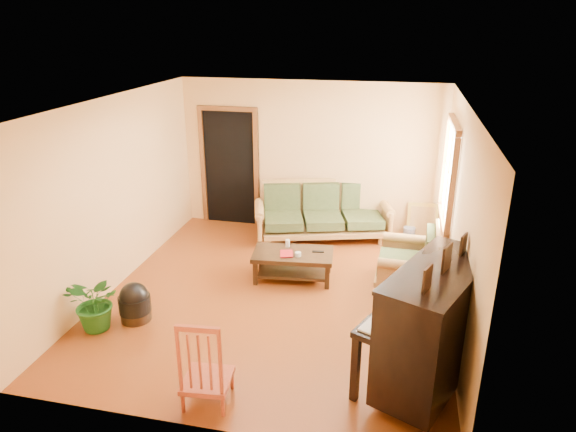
% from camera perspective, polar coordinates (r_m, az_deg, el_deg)
% --- Properties ---
extents(floor, '(5.00, 5.00, 0.00)m').
position_cam_1_polar(floor, '(7.09, -1.41, -8.81)').
color(floor, '#5E270C').
rests_on(floor, ground).
extents(doorway, '(1.08, 0.16, 2.05)m').
position_cam_1_polar(doorway, '(9.29, -6.51, 5.28)').
color(doorway, black).
rests_on(doorway, floor).
extents(window, '(0.12, 1.36, 1.46)m').
position_cam_1_polar(window, '(7.57, 17.49, 4.52)').
color(window, white).
rests_on(window, right_wall).
extents(sofa, '(2.41, 1.53, 0.96)m').
position_cam_1_polar(sofa, '(8.68, 3.90, 0.42)').
color(sofa, '#9D7039').
rests_on(sofa, floor).
extents(coffee_table, '(1.20, 0.74, 0.41)m').
position_cam_1_polar(coffee_table, '(7.43, 0.55, -5.51)').
color(coffee_table, black).
rests_on(coffee_table, floor).
extents(armchair, '(0.92, 0.97, 0.94)m').
position_cam_1_polar(armchair, '(7.25, 12.98, -4.49)').
color(armchair, '#9D7039').
rests_on(armchair, floor).
extents(piano, '(1.42, 1.73, 1.33)m').
position_cam_1_polar(piano, '(5.38, 15.80, -12.01)').
color(piano, black).
rests_on(piano, floor).
extents(footstool, '(0.48, 0.48, 0.38)m').
position_cam_1_polar(footstool, '(6.76, -16.64, -9.59)').
color(footstool, black).
rests_on(footstool, floor).
extents(red_chair, '(0.50, 0.54, 0.97)m').
position_cam_1_polar(red_chair, '(5.16, -9.10, -15.42)').
color(red_chair, maroon).
rests_on(red_chair, floor).
extents(leaning_frame, '(0.50, 0.12, 0.67)m').
position_cam_1_polar(leaning_frame, '(8.95, 14.68, -0.56)').
color(leaning_frame, gold).
rests_on(leaning_frame, floor).
extents(ceramic_crock, '(0.24, 0.24, 0.25)m').
position_cam_1_polar(ceramic_crock, '(8.92, 13.30, -2.00)').
color(ceramic_crock, '#364FA3').
rests_on(ceramic_crock, floor).
extents(potted_plant, '(0.76, 0.69, 0.72)m').
position_cam_1_polar(potted_plant, '(6.63, -20.52, -9.01)').
color(potted_plant, '#1C5618').
rests_on(potted_plant, floor).
extents(book, '(0.23, 0.27, 0.02)m').
position_cam_1_polar(book, '(7.26, -0.88, -4.25)').
color(book, maroon).
rests_on(book, coffee_table).
extents(candle, '(0.08, 0.08, 0.11)m').
position_cam_1_polar(candle, '(7.50, -0.03, -3.04)').
color(candle, white).
rests_on(candle, coffee_table).
extents(glass_jar, '(0.11, 0.11, 0.06)m').
position_cam_1_polar(glass_jar, '(7.22, 1.11, -4.26)').
color(glass_jar, silver).
rests_on(glass_jar, coffee_table).
extents(remote, '(0.17, 0.07, 0.02)m').
position_cam_1_polar(remote, '(7.36, 3.37, -3.97)').
color(remote, black).
rests_on(remote, coffee_table).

